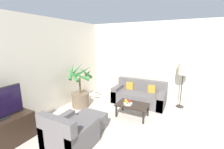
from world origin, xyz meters
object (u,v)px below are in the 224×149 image
Objects in this scene: floor_lamp at (183,71)px; armchair at (70,135)px; orange_fruit at (126,101)px; apple_green at (127,102)px; sofa_loveseat at (139,96)px; potted_palm at (80,93)px; ottoman at (91,121)px; tv_console at (1,133)px; apple_red at (130,101)px; fruit_bowl at (128,104)px; coffee_table at (132,106)px.

armchair is (-1.81, -3.02, -0.91)m from floor_lamp.
apple_green is at bearing -45.72° from orange_fruit.
potted_palm is at bearing -145.10° from sofa_loveseat.
ottoman is at bearing -40.09° from potted_palm.
tv_console is at bearing -153.82° from armchair.
apple_red is at bearing 71.08° from armchair.
sofa_loveseat is 2.77m from armchair.
sofa_loveseat is 1.06m from orange_fruit.
floor_lamp reaches higher than fruit_bowl.
coffee_table reaches higher than ottoman.
tv_console is 4.81m from floor_lamp.
floor_lamp reaches higher than armchair.
coffee_table is (-1.14, -1.28, -0.86)m from floor_lamp.
apple_green is at bearing 51.03° from tv_console.
coffee_table is 11.89× the size of apple_green.
floor_lamp is at bearing 13.63° from sofa_loveseat.
potted_palm is 1.65× the size of coffee_table.
apple_green is at bearing -131.30° from floor_lamp.
potted_palm is (0.18, 2.21, 0.15)m from tv_console.
ottoman is at bearing -125.35° from apple_green.
potted_palm is 1.60m from fruit_bowl.
apple_red is at bearing 76.64° from apple_green.
potted_palm is 1.64× the size of armchair.
orange_fruit is 1.09m from ottoman.
armchair is at bearing -108.92° from apple_red.
orange_fruit is 0.13× the size of ottoman.
potted_palm reaches higher than tv_console.
apple_red is 1.82m from armchair.
apple_green is (1.79, 2.21, 0.16)m from tv_console.
coffee_table is at bearing 20.56° from apple_red.
coffee_table is 1.26× the size of ottoman.
potted_palm is 1.60m from apple_green.
armchair is at bearing -120.86° from floor_lamp.
orange_fruit is (-0.17, -0.06, 0.14)m from coffee_table.
fruit_bowl is 1.76m from armchair.
floor_lamp is 3.64m from armchair.
floor_lamp is 1.66× the size of coffee_table.
floor_lamp is at bearing 47.35° from fruit_bowl.
sofa_loveseat is at bearing 78.68° from armchair.
orange_fruit is at bearing -160.50° from apple_red.
fruit_bowl is at bearing 1.97° from potted_palm.
fruit_bowl is at bearing -132.65° from floor_lamp.
floor_lamp reaches higher than potted_palm.
potted_palm reaches higher than apple_green.
tv_console is 3.01m from coffee_table.
orange_fruit is (-0.07, 0.01, 0.07)m from fruit_bowl.
coffee_table is at bearing 51.15° from tv_console.
coffee_table is at bearing -83.08° from sofa_loveseat.
ottoman is (-0.70, -0.98, -0.13)m from coffee_table.
ottoman is (1.19, 1.37, -0.11)m from tv_console.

